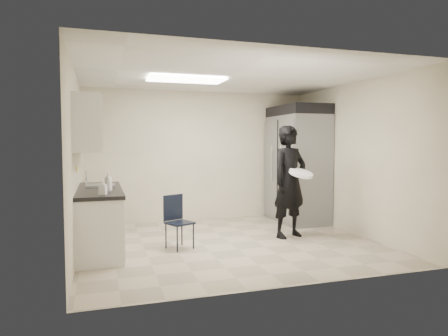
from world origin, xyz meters
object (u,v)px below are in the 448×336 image
object	(u,v)px
commercial_fridge	(297,169)
folding_chair	(180,223)
man_tuxedo	(290,182)
lower_counter	(100,221)

from	to	relation	value
commercial_fridge	folding_chair	size ratio (longest dim) A/B	2.72
folding_chair	man_tuxedo	size ratio (longest dim) A/B	0.42
lower_counter	commercial_fridge	size ratio (longest dim) A/B	0.90
folding_chair	lower_counter	bearing A→B (deg)	141.28
lower_counter	commercial_fridge	xyz separation A→B (m)	(3.78, 1.07, 0.62)
commercial_fridge	folding_chair	distance (m)	3.05
lower_counter	commercial_fridge	distance (m)	3.98
lower_counter	man_tuxedo	world-z (taller)	man_tuxedo
lower_counter	commercial_fridge	world-z (taller)	commercial_fridge
commercial_fridge	folding_chair	world-z (taller)	commercial_fridge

